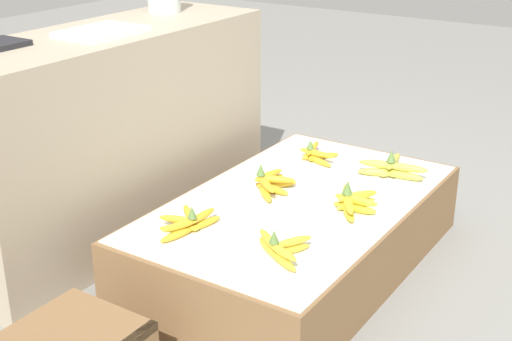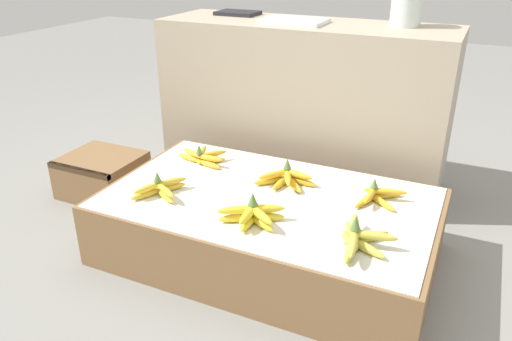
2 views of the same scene
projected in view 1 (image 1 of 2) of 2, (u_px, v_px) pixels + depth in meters
The scene contains 10 objects.
ground_plane at pixel (296, 264), 2.55m from camera, with size 10.00×10.00×0.00m, color gray.
display_platform at pixel (297, 233), 2.50m from camera, with size 1.23×0.73×0.25m.
back_vendor_table at pixel (111, 135), 2.66m from camera, with size 1.38×0.45×0.78m.
banana_bunch_front_left at pixel (280, 248), 2.07m from camera, with size 0.18×0.20×0.09m.
banana_bunch_front_midleft at pixel (352, 201), 2.36m from camera, with size 0.22×0.17×0.11m.
banana_bunch_front_midright at pixel (392, 168), 2.65m from camera, with size 0.20×0.26×0.11m.
banana_bunch_middle_left at pixel (188, 222), 2.23m from camera, with size 0.24×0.14×0.09m.
banana_bunch_middle_midleft at pixel (270, 183), 2.52m from camera, with size 0.24×0.14×0.10m.
banana_bunch_middle_midright at pixel (315, 154), 2.80m from camera, with size 0.17×0.20×0.09m.
foam_tray_white at pixel (102, 32), 2.46m from camera, with size 0.28×0.21×0.02m.
Camera 1 is at (-1.95, -1.10, 1.27)m, focal length 50.00 mm.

